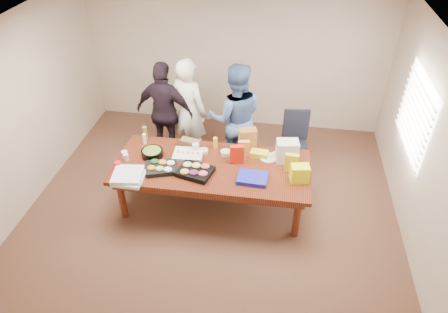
% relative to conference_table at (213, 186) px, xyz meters
% --- Properties ---
extents(floor, '(5.50, 5.00, 0.02)m').
position_rel_conference_table_xyz_m(floor, '(0.00, 0.00, -0.39)').
color(floor, '#47301E').
rests_on(floor, ground).
extents(ceiling, '(5.50, 5.00, 0.02)m').
position_rel_conference_table_xyz_m(ceiling, '(0.00, 0.00, 2.33)').
color(ceiling, white).
rests_on(ceiling, wall_back).
extents(wall_back, '(5.50, 0.04, 2.70)m').
position_rel_conference_table_xyz_m(wall_back, '(0.00, 2.50, 0.98)').
color(wall_back, beige).
rests_on(wall_back, floor).
extents(wall_front, '(5.50, 0.04, 2.70)m').
position_rel_conference_table_xyz_m(wall_front, '(0.00, -2.50, 0.98)').
color(wall_front, beige).
rests_on(wall_front, floor).
extents(wall_left, '(0.04, 5.00, 2.70)m').
position_rel_conference_table_xyz_m(wall_left, '(-2.75, 0.00, 0.98)').
color(wall_left, beige).
rests_on(wall_left, floor).
extents(wall_right, '(0.04, 5.00, 2.70)m').
position_rel_conference_table_xyz_m(wall_right, '(2.75, 0.00, 0.98)').
color(wall_right, beige).
rests_on(wall_right, floor).
extents(window_panel, '(0.03, 1.40, 1.10)m').
position_rel_conference_table_xyz_m(window_panel, '(2.72, 0.60, 1.12)').
color(window_panel, white).
rests_on(window_panel, wall_right).
extents(window_blinds, '(0.04, 1.36, 1.00)m').
position_rel_conference_table_xyz_m(window_blinds, '(2.68, 0.60, 1.12)').
color(window_blinds, beige).
rests_on(window_blinds, wall_right).
extents(conference_table, '(2.80, 1.20, 0.75)m').
position_rel_conference_table_xyz_m(conference_table, '(0.00, 0.00, 0.00)').
color(conference_table, '#4C1C0F').
rests_on(conference_table, floor).
extents(office_chair, '(0.56, 0.56, 1.00)m').
position_rel_conference_table_xyz_m(office_chair, '(1.17, 1.07, 0.13)').
color(office_chair, black).
rests_on(office_chair, floor).
extents(person_center, '(0.80, 0.67, 1.85)m').
position_rel_conference_table_xyz_m(person_center, '(-0.59, 1.17, 0.55)').
color(person_center, silver).
rests_on(person_center, floor).
extents(person_right, '(1.01, 0.85, 1.86)m').
position_rel_conference_table_xyz_m(person_right, '(0.19, 1.06, 0.55)').
color(person_right, '#425B8B').
rests_on(person_right, floor).
extents(person_left, '(1.09, 0.60, 1.77)m').
position_rel_conference_table_xyz_m(person_left, '(-0.99, 1.14, 0.51)').
color(person_left, black).
rests_on(person_left, floor).
extents(veggie_tray, '(0.51, 0.45, 0.07)m').
position_rel_conference_table_xyz_m(veggie_tray, '(-0.69, -0.20, 0.41)').
color(veggie_tray, black).
rests_on(veggie_tray, conference_table).
extents(fruit_tray, '(0.54, 0.47, 0.07)m').
position_rel_conference_table_xyz_m(fruit_tray, '(-0.20, -0.22, 0.41)').
color(fruit_tray, black).
rests_on(fruit_tray, conference_table).
extents(sheet_cake, '(0.44, 0.34, 0.07)m').
position_rel_conference_table_xyz_m(sheet_cake, '(-0.39, 0.15, 0.41)').
color(sheet_cake, silver).
rests_on(sheet_cake, conference_table).
extents(salad_bowl, '(0.35, 0.35, 0.10)m').
position_rel_conference_table_xyz_m(salad_bowl, '(-0.91, 0.09, 0.43)').
color(salad_bowl, black).
rests_on(salad_bowl, conference_table).
extents(chip_bag_blue, '(0.42, 0.32, 0.06)m').
position_rel_conference_table_xyz_m(chip_bag_blue, '(0.60, -0.23, 0.41)').
color(chip_bag_blue, '#1B1EAF').
rests_on(chip_bag_blue, conference_table).
extents(chip_bag_red, '(0.21, 0.12, 0.28)m').
position_rel_conference_table_xyz_m(chip_bag_red, '(0.34, 0.13, 0.52)').
color(chip_bag_red, red).
rests_on(chip_bag_red, conference_table).
extents(chip_bag_yellow, '(0.19, 0.08, 0.28)m').
position_rel_conference_table_xyz_m(chip_bag_yellow, '(1.12, 0.05, 0.52)').
color(chip_bag_yellow, gold).
rests_on(chip_bag_yellow, conference_table).
extents(chip_bag_orange, '(0.17, 0.10, 0.25)m').
position_rel_conference_table_xyz_m(chip_bag_orange, '(0.42, 0.31, 0.50)').
color(chip_bag_orange, orange).
rests_on(chip_bag_orange, conference_table).
extents(mayo_jar, '(0.10, 0.10, 0.15)m').
position_rel_conference_table_xyz_m(mayo_jar, '(-0.29, 0.28, 0.45)').
color(mayo_jar, silver).
rests_on(mayo_jar, conference_table).
extents(mustard_bottle, '(0.07, 0.07, 0.18)m').
position_rel_conference_table_xyz_m(mustard_bottle, '(-0.03, 0.44, 0.47)').
color(mustard_bottle, '#FDAB23').
rests_on(mustard_bottle, conference_table).
extents(dressing_bottle, '(0.08, 0.08, 0.22)m').
position_rel_conference_table_xyz_m(dressing_bottle, '(-1.15, 0.52, 0.48)').
color(dressing_bottle, brown).
rests_on(dressing_bottle, conference_table).
extents(ranch_bottle, '(0.06, 0.06, 0.17)m').
position_rel_conference_table_xyz_m(ranch_bottle, '(-1.12, 0.40, 0.46)').
color(ranch_bottle, '#F9FACD').
rests_on(ranch_bottle, conference_table).
extents(banana_bunch, '(0.27, 0.18, 0.09)m').
position_rel_conference_table_xyz_m(banana_bunch, '(0.65, 0.33, 0.42)').
color(banana_bunch, yellow).
rests_on(banana_bunch, conference_table).
extents(bread_loaf, '(0.32, 0.20, 0.12)m').
position_rel_conference_table_xyz_m(bread_loaf, '(-0.41, 0.42, 0.44)').
color(bread_loaf, brown).
rests_on(bread_loaf, conference_table).
extents(kraft_bag, '(0.29, 0.21, 0.34)m').
position_rel_conference_table_xyz_m(kraft_bag, '(0.45, 0.51, 0.54)').
color(kraft_bag, '#975F28').
rests_on(kraft_bag, conference_table).
extents(red_cup, '(0.10, 0.10, 0.12)m').
position_rel_conference_table_xyz_m(red_cup, '(-1.30, -0.28, 0.43)').
color(red_cup, red).
rests_on(red_cup, conference_table).
extents(clear_cup_a, '(0.08, 0.08, 0.10)m').
position_rel_conference_table_xyz_m(clear_cup_a, '(-1.26, -0.06, 0.43)').
color(clear_cup_a, silver).
rests_on(clear_cup_a, conference_table).
extents(clear_cup_b, '(0.09, 0.09, 0.12)m').
position_rel_conference_table_xyz_m(clear_cup_b, '(-1.29, -0.02, 0.43)').
color(clear_cup_b, silver).
rests_on(clear_cup_b, conference_table).
extents(pizza_box_lower, '(0.41, 0.41, 0.05)m').
position_rel_conference_table_xyz_m(pizza_box_lower, '(-1.06, -0.48, 0.40)').
color(pizza_box_lower, silver).
rests_on(pizza_box_lower, conference_table).
extents(pizza_box_upper, '(0.45, 0.45, 0.05)m').
position_rel_conference_table_xyz_m(pizza_box_upper, '(-1.09, -0.47, 0.44)').
color(pizza_box_upper, silver).
rests_on(pizza_box_upper, pizza_box_lower).
extents(plate_a, '(0.32, 0.32, 0.01)m').
position_rel_conference_table_xyz_m(plate_a, '(0.78, 0.30, 0.38)').
color(plate_a, silver).
rests_on(plate_a, conference_table).
extents(plate_b, '(0.31, 0.31, 0.01)m').
position_rel_conference_table_xyz_m(plate_b, '(0.93, 0.38, 0.38)').
color(plate_b, white).
rests_on(plate_b, conference_table).
extents(dip_bowl_a, '(0.18, 0.18, 0.06)m').
position_rel_conference_table_xyz_m(dip_bowl_a, '(0.15, 0.30, 0.41)').
color(dip_bowl_a, beige).
rests_on(dip_bowl_a, conference_table).
extents(dip_bowl_b, '(0.17, 0.17, 0.06)m').
position_rel_conference_table_xyz_m(dip_bowl_b, '(-0.18, 0.29, 0.40)').
color(dip_bowl_b, beige).
rests_on(dip_bowl_b, conference_table).
extents(grocery_bag_white, '(0.34, 0.26, 0.33)m').
position_rel_conference_table_xyz_m(grocery_bag_white, '(1.04, 0.29, 0.54)').
color(grocery_bag_white, silver).
rests_on(grocery_bag_white, conference_table).
extents(grocery_bag_yellow, '(0.27, 0.21, 0.25)m').
position_rel_conference_table_xyz_m(grocery_bag_yellow, '(1.23, -0.15, 0.50)').
color(grocery_bag_yellow, '#EBFF10').
rests_on(grocery_bag_yellow, conference_table).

